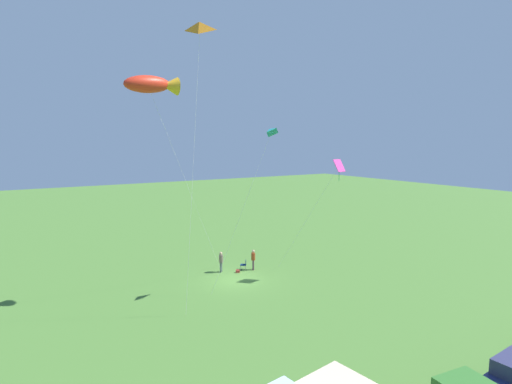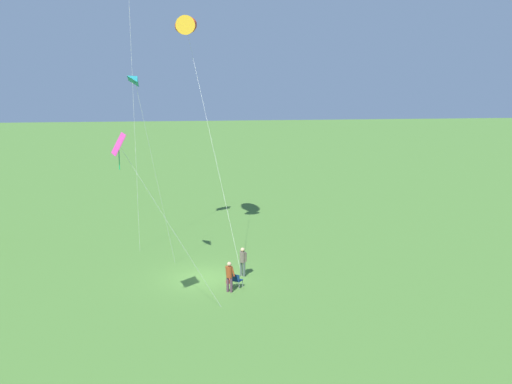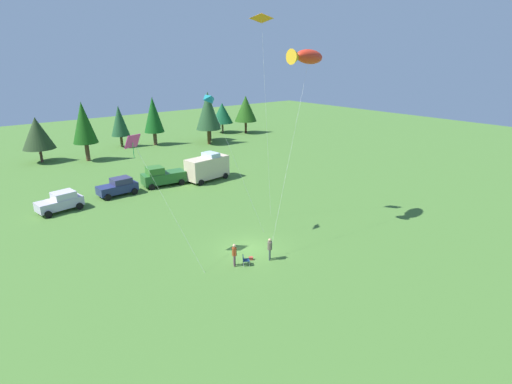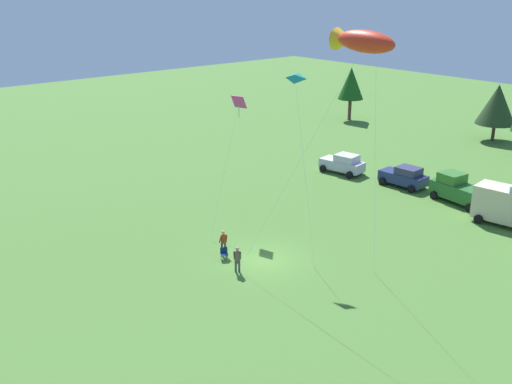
{
  "view_description": "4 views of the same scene",
  "coord_description": "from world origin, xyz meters",
  "px_view_note": "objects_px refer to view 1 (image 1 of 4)",
  "views": [
    {
      "loc": [
        14.76,
        26.78,
        10.78
      ],
      "look_at": [
        -1.8,
        0.0,
        6.89
      ],
      "focal_mm": 28.0,
      "sensor_mm": 36.0,
      "label": 1
    },
    {
      "loc": [
        -39.73,
        0.15,
        13.82
      ],
      "look_at": [
        -2.09,
        -2.93,
        5.57
      ],
      "focal_mm": 50.0,
      "sensor_mm": 36.0,
      "label": 2
    },
    {
      "loc": [
        -17.46,
        -22.62,
        14.57
      ],
      "look_at": [
        -0.0,
        -0.96,
        5.07
      ],
      "focal_mm": 28.0,
      "sensor_mm": 36.0,
      "label": 3
    },
    {
      "loc": [
        26.85,
        -23.52,
        17.45
      ],
      "look_at": [
        0.75,
        -1.26,
        5.28
      ],
      "focal_mm": 42.0,
      "sensor_mm": 36.0,
      "label": 4
    }
  ],
  "objects_px": {
    "kite_large_fish": "(153,85)",
    "kite_delta_teal": "(269,132)",
    "backpack_on_grass": "(238,271)",
    "kite_diamond_rainbow": "(338,168)",
    "kite_delta_orange": "(199,27)",
    "person_kite_flyer": "(221,260)",
    "folding_chair": "(244,264)",
    "person_spectator": "(253,258)"
  },
  "relations": [
    {
      "from": "person_spectator",
      "to": "kite_delta_orange",
      "type": "distance_m",
      "value": 18.89
    },
    {
      "from": "person_spectator",
      "to": "kite_delta_teal",
      "type": "relative_size",
      "value": 0.15
    },
    {
      "from": "folding_chair",
      "to": "kite_diamond_rainbow",
      "type": "bearing_deg",
      "value": 165.31
    },
    {
      "from": "folding_chair",
      "to": "person_kite_flyer",
      "type": "bearing_deg",
      "value": 18.77
    },
    {
      "from": "person_kite_flyer",
      "to": "kite_delta_teal",
      "type": "xyz_separation_m",
      "value": [
        -1.03,
        5.66,
        10.51
      ]
    },
    {
      "from": "kite_large_fish",
      "to": "kite_diamond_rainbow",
      "type": "height_order",
      "value": "kite_large_fish"
    },
    {
      "from": "person_kite_flyer",
      "to": "backpack_on_grass",
      "type": "relative_size",
      "value": 5.44
    },
    {
      "from": "kite_large_fish",
      "to": "person_kite_flyer",
      "type": "bearing_deg",
      "value": -153.52
    },
    {
      "from": "kite_diamond_rainbow",
      "to": "kite_delta_teal",
      "type": "xyz_separation_m",
      "value": [
        6.22,
        -0.36,
        2.71
      ]
    },
    {
      "from": "kite_diamond_rainbow",
      "to": "kite_delta_orange",
      "type": "bearing_deg",
      "value": 2.69
    },
    {
      "from": "folding_chair",
      "to": "kite_delta_orange",
      "type": "bearing_deg",
      "value": 74.96
    },
    {
      "from": "person_kite_flyer",
      "to": "kite_large_fish",
      "type": "xyz_separation_m",
      "value": [
        6.32,
        3.15,
        13.5
      ]
    },
    {
      "from": "person_kite_flyer",
      "to": "kite_delta_teal",
      "type": "relative_size",
      "value": 0.15
    },
    {
      "from": "kite_delta_orange",
      "to": "person_spectator",
      "type": "bearing_deg",
      "value": -141.59
    },
    {
      "from": "kite_delta_teal",
      "to": "kite_delta_orange",
      "type": "distance_m",
      "value": 8.26
    },
    {
      "from": "person_spectator",
      "to": "kite_delta_orange",
      "type": "height_order",
      "value": "kite_delta_orange"
    },
    {
      "from": "backpack_on_grass",
      "to": "kite_delta_orange",
      "type": "distance_m",
      "value": 19.21
    },
    {
      "from": "folding_chair",
      "to": "kite_delta_teal",
      "type": "height_order",
      "value": "kite_delta_teal"
    },
    {
      "from": "backpack_on_grass",
      "to": "kite_diamond_rainbow",
      "type": "relative_size",
      "value": 0.03
    },
    {
      "from": "person_kite_flyer",
      "to": "folding_chair",
      "type": "relative_size",
      "value": 2.12
    },
    {
      "from": "kite_large_fish",
      "to": "person_spectator",
      "type": "bearing_deg",
      "value": -165.88
    },
    {
      "from": "kite_large_fish",
      "to": "kite_delta_teal",
      "type": "height_order",
      "value": "kite_large_fish"
    },
    {
      "from": "kite_diamond_rainbow",
      "to": "kite_large_fish",
      "type": "bearing_deg",
      "value": -11.95
    },
    {
      "from": "person_kite_flyer",
      "to": "kite_diamond_rainbow",
      "type": "height_order",
      "value": "kite_diamond_rainbow"
    },
    {
      "from": "folding_chair",
      "to": "kite_large_fish",
      "type": "relative_size",
      "value": 0.05
    },
    {
      "from": "person_spectator",
      "to": "kite_large_fish",
      "type": "distance_m",
      "value": 16.34
    },
    {
      "from": "kite_delta_teal",
      "to": "kite_delta_orange",
      "type": "bearing_deg",
      "value": 9.32
    },
    {
      "from": "folding_chair",
      "to": "kite_delta_teal",
      "type": "bearing_deg",
      "value": 111.4
    },
    {
      "from": "person_kite_flyer",
      "to": "person_spectator",
      "type": "xyz_separation_m",
      "value": [
        -2.62,
        0.9,
        0.0
      ]
    },
    {
      "from": "person_spectator",
      "to": "kite_delta_teal",
      "type": "xyz_separation_m",
      "value": [
        1.58,
        4.76,
        10.51
      ]
    },
    {
      "from": "person_kite_flyer",
      "to": "kite_delta_orange",
      "type": "bearing_deg",
      "value": 98.46
    },
    {
      "from": "backpack_on_grass",
      "to": "kite_diamond_rainbow",
      "type": "bearing_deg",
      "value": 139.9
    },
    {
      "from": "kite_diamond_rainbow",
      "to": "person_spectator",
      "type": "bearing_deg",
      "value": -47.83
    },
    {
      "from": "folding_chair",
      "to": "kite_large_fish",
      "type": "height_order",
      "value": "kite_large_fish"
    },
    {
      "from": "person_kite_flyer",
      "to": "kite_delta_teal",
      "type": "bearing_deg",
      "value": 143.43
    },
    {
      "from": "backpack_on_grass",
      "to": "kite_diamond_rainbow",
      "type": "xyz_separation_m",
      "value": [
        -6.13,
        5.16,
        8.7
      ]
    },
    {
      "from": "kite_delta_orange",
      "to": "kite_large_fish",
      "type": "bearing_deg",
      "value": -62.54
    },
    {
      "from": "backpack_on_grass",
      "to": "kite_delta_teal",
      "type": "bearing_deg",
      "value": 88.9
    },
    {
      "from": "kite_delta_orange",
      "to": "kite_delta_teal",
      "type": "bearing_deg",
      "value": -170.68
    },
    {
      "from": "backpack_on_grass",
      "to": "kite_delta_orange",
      "type": "xyz_separation_m",
      "value": [
        5.67,
        5.72,
        17.44
      ]
    },
    {
      "from": "person_spectator",
      "to": "backpack_on_grass",
      "type": "relative_size",
      "value": 5.44
    },
    {
      "from": "kite_large_fish",
      "to": "folding_chair",
      "type": "bearing_deg",
      "value": -162.11
    }
  ]
}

